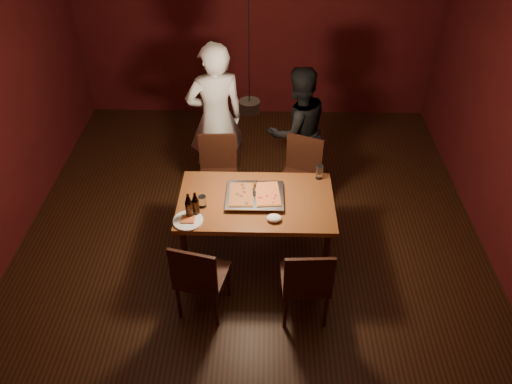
{
  "coord_description": "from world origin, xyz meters",
  "views": [
    {
      "loc": [
        0.14,
        -3.72,
        3.82
      ],
      "look_at": [
        0.06,
        -0.03,
        0.85
      ],
      "focal_mm": 35.0,
      "sensor_mm": 36.0,
      "label": 1
    }
  ],
  "objects_px": {
    "beer_bottle_b": "(196,204)",
    "diner_dark": "(297,130)",
    "plate_slice": "(188,220)",
    "diner_white": "(216,119)",
    "pendant_lamp": "(249,105)",
    "chair_far_left": "(218,166)",
    "chair_far_right": "(301,169)",
    "pizza_tray": "(255,196)",
    "chair_near_right": "(307,279)",
    "beer_bottle_a": "(189,206)",
    "dining_table": "(256,206)",
    "chair_near_left": "(199,274)"
  },
  "relations": [
    {
      "from": "plate_slice",
      "to": "diner_dark",
      "type": "xyz_separation_m",
      "value": [
        1.06,
        1.56,
        0.01
      ]
    },
    {
      "from": "chair_far_left",
      "to": "beer_bottle_b",
      "type": "xyz_separation_m",
      "value": [
        -0.1,
        -1.05,
        0.34
      ]
    },
    {
      "from": "chair_near_right",
      "to": "pizza_tray",
      "type": "height_order",
      "value": "chair_near_right"
    },
    {
      "from": "chair_far_right",
      "to": "pizza_tray",
      "type": "relative_size",
      "value": 0.99
    },
    {
      "from": "chair_near_left",
      "to": "beer_bottle_a",
      "type": "xyz_separation_m",
      "value": [
        -0.12,
        0.5,
        0.35
      ]
    },
    {
      "from": "chair_far_left",
      "to": "diner_white",
      "type": "xyz_separation_m",
      "value": [
        -0.04,
        0.41,
        0.37
      ]
    },
    {
      "from": "diner_dark",
      "to": "chair_far_left",
      "type": "bearing_deg",
      "value": 0.22
    },
    {
      "from": "chair_far_left",
      "to": "beer_bottle_b",
      "type": "bearing_deg",
      "value": 81.75
    },
    {
      "from": "beer_bottle_b",
      "to": "diner_white",
      "type": "xyz_separation_m",
      "value": [
        0.06,
        1.47,
        0.03
      ]
    },
    {
      "from": "chair_far_right",
      "to": "diner_dark",
      "type": "bearing_deg",
      "value": -63.85
    },
    {
      "from": "chair_near_right",
      "to": "beer_bottle_a",
      "type": "xyz_separation_m",
      "value": [
        -1.06,
        0.54,
        0.35
      ]
    },
    {
      "from": "diner_white",
      "to": "pizza_tray",
      "type": "bearing_deg",
      "value": 94.43
    },
    {
      "from": "chair_far_left",
      "to": "plate_slice",
      "type": "xyz_separation_m",
      "value": [
        -0.17,
        -1.15,
        0.22
      ]
    },
    {
      "from": "beer_bottle_b",
      "to": "chair_far_right",
      "type": "bearing_deg",
      "value": 45.02
    },
    {
      "from": "chair_near_right",
      "to": "diner_white",
      "type": "height_order",
      "value": "diner_white"
    },
    {
      "from": "dining_table",
      "to": "chair_near_left",
      "type": "bearing_deg",
      "value": -122.5
    },
    {
      "from": "pizza_tray",
      "to": "beer_bottle_a",
      "type": "height_order",
      "value": "beer_bottle_a"
    },
    {
      "from": "chair_far_left",
      "to": "beer_bottle_a",
      "type": "bearing_deg",
      "value": 79.07
    },
    {
      "from": "beer_bottle_b",
      "to": "diner_dark",
      "type": "xyz_separation_m",
      "value": [
        1.0,
        1.46,
        -0.1
      ]
    },
    {
      "from": "dining_table",
      "to": "chair_near_left",
      "type": "xyz_separation_m",
      "value": [
        -0.48,
        -0.76,
        -0.14
      ]
    },
    {
      "from": "dining_table",
      "to": "pendant_lamp",
      "type": "relative_size",
      "value": 1.36
    },
    {
      "from": "chair_near_right",
      "to": "beer_bottle_a",
      "type": "bearing_deg",
      "value": 150.02
    },
    {
      "from": "chair_near_left",
      "to": "beer_bottle_b",
      "type": "relative_size",
      "value": 2.04
    },
    {
      "from": "pendant_lamp",
      "to": "plate_slice",
      "type": "bearing_deg",
      "value": -147.98
    },
    {
      "from": "plate_slice",
      "to": "beer_bottle_b",
      "type": "bearing_deg",
      "value": 56.67
    },
    {
      "from": "beer_bottle_b",
      "to": "pendant_lamp",
      "type": "bearing_deg",
      "value": 26.77
    },
    {
      "from": "chair_near_right",
      "to": "diner_white",
      "type": "xyz_separation_m",
      "value": [
        -0.94,
        2.05,
        0.37
      ]
    },
    {
      "from": "chair_far_left",
      "to": "chair_near_right",
      "type": "distance_m",
      "value": 1.86
    },
    {
      "from": "plate_slice",
      "to": "diner_white",
      "type": "xyz_separation_m",
      "value": [
        0.13,
        1.57,
        0.15
      ]
    },
    {
      "from": "chair_far_right",
      "to": "beer_bottle_a",
      "type": "relative_size",
      "value": 2.05
    },
    {
      "from": "chair_far_left",
      "to": "pendant_lamp",
      "type": "xyz_separation_m",
      "value": [
        0.39,
        -0.81,
        1.22
      ]
    },
    {
      "from": "plate_slice",
      "to": "pendant_lamp",
      "type": "distance_m",
      "value": 1.2
    },
    {
      "from": "chair_near_right",
      "to": "plate_slice",
      "type": "height_order",
      "value": "chair_near_right"
    },
    {
      "from": "beer_bottle_b",
      "to": "beer_bottle_a",
      "type": "bearing_deg",
      "value": -144.31
    },
    {
      "from": "chair_far_right",
      "to": "chair_near_left",
      "type": "relative_size",
      "value": 1.08
    },
    {
      "from": "chair_near_right",
      "to": "pendant_lamp",
      "type": "bearing_deg",
      "value": 118.71
    },
    {
      "from": "chair_near_right",
      "to": "pizza_tray",
      "type": "bearing_deg",
      "value": 116.64
    },
    {
      "from": "beer_bottle_b",
      "to": "diner_dark",
      "type": "height_order",
      "value": "diner_dark"
    },
    {
      "from": "diner_white",
      "to": "pendant_lamp",
      "type": "distance_m",
      "value": 1.55
    },
    {
      "from": "pizza_tray",
      "to": "beer_bottle_a",
      "type": "relative_size",
      "value": 2.07
    },
    {
      "from": "pizza_tray",
      "to": "diner_dark",
      "type": "xyz_separation_m",
      "value": [
        0.46,
        1.22,
        -0.0
      ]
    },
    {
      "from": "beer_bottle_b",
      "to": "diner_dark",
      "type": "bearing_deg",
      "value": 55.61
    },
    {
      "from": "dining_table",
      "to": "plate_slice",
      "type": "distance_m",
      "value": 0.7
    },
    {
      "from": "beer_bottle_b",
      "to": "plate_slice",
      "type": "relative_size",
      "value": 0.9
    },
    {
      "from": "chair_near_left",
      "to": "plate_slice",
      "type": "bearing_deg",
      "value": 119.97
    },
    {
      "from": "dining_table",
      "to": "chair_far_left",
      "type": "distance_m",
      "value": 0.96
    },
    {
      "from": "dining_table",
      "to": "chair_far_right",
      "type": "distance_m",
      "value": 0.95
    },
    {
      "from": "chair_far_right",
      "to": "pizza_tray",
      "type": "xyz_separation_m",
      "value": [
        -0.49,
        -0.79,
        0.24
      ]
    },
    {
      "from": "chair_far_left",
      "to": "diner_dark",
      "type": "height_order",
      "value": "diner_dark"
    },
    {
      "from": "dining_table",
      "to": "diner_white",
      "type": "height_order",
      "value": "diner_white"
    }
  ]
}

